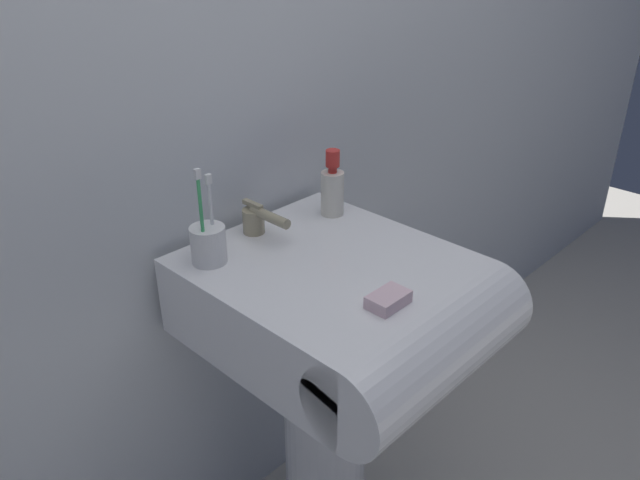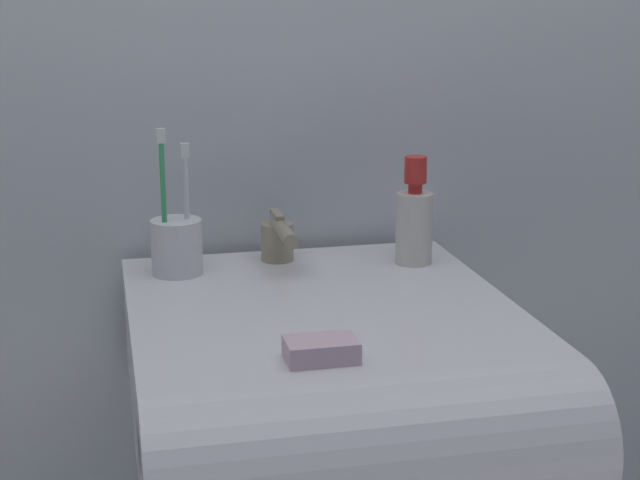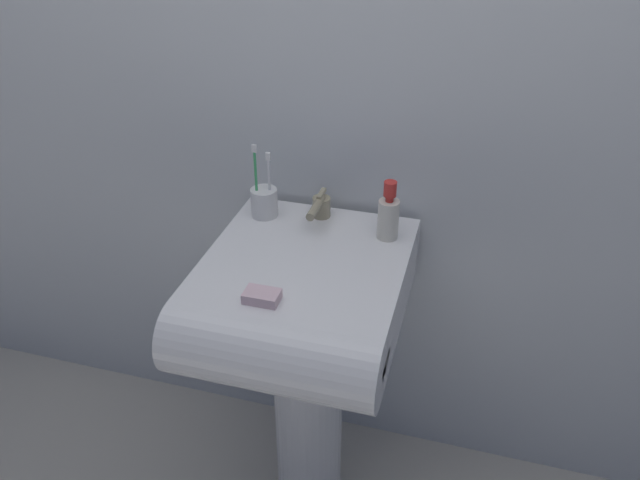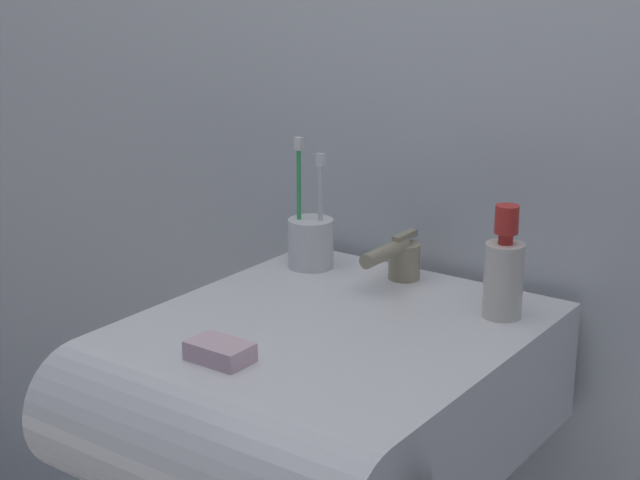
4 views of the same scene
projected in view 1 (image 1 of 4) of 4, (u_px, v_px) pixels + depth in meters
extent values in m
cube|color=silver|center=(222.00, 68.00, 1.29)|extent=(5.00, 0.05, 2.40)
cylinder|color=white|center=(325.00, 447.00, 1.50)|extent=(0.19, 0.19, 0.69)
cube|color=white|center=(326.00, 296.00, 1.30)|extent=(0.48, 0.51, 0.17)
cylinder|color=white|center=(426.00, 348.00, 1.15)|extent=(0.48, 0.17, 0.17)
cylinder|color=tan|center=(254.00, 221.00, 1.36)|extent=(0.05, 0.05, 0.06)
cylinder|color=tan|center=(270.00, 217.00, 1.32)|extent=(0.02, 0.11, 0.02)
cube|color=tan|center=(253.00, 204.00, 1.35)|extent=(0.01, 0.06, 0.01)
cylinder|color=white|center=(208.00, 245.00, 1.24)|extent=(0.07, 0.07, 0.08)
cylinder|color=#3FB266|center=(202.00, 220.00, 1.20)|extent=(0.01, 0.01, 0.17)
cube|color=white|center=(197.00, 174.00, 1.15)|extent=(0.01, 0.01, 0.02)
cylinder|color=white|center=(212.00, 219.00, 1.23)|extent=(0.01, 0.01, 0.15)
cube|color=white|center=(208.00, 179.00, 1.19)|extent=(0.01, 0.01, 0.02)
cylinder|color=silver|center=(332.00, 193.00, 1.44)|extent=(0.05, 0.05, 0.10)
cylinder|color=red|center=(333.00, 169.00, 1.41)|extent=(0.02, 0.02, 0.01)
cylinder|color=red|center=(333.00, 158.00, 1.40)|extent=(0.03, 0.03, 0.04)
cube|color=silver|center=(388.00, 300.00, 1.11)|extent=(0.08, 0.05, 0.02)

